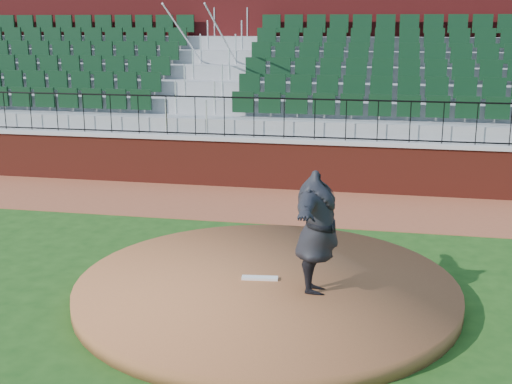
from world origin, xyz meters
TOP-DOWN VIEW (x-y plane):
  - ground at (0.00, 0.00)m, footprint 90.00×90.00m
  - warning_track at (0.00, 5.40)m, footprint 34.00×3.20m
  - field_wall at (0.00, 7.00)m, footprint 34.00×0.35m
  - wall_cap at (0.00, 7.00)m, footprint 34.00×0.45m
  - wall_railing at (0.00, 7.00)m, footprint 34.00×0.05m
  - seating_stands at (0.00, 9.72)m, footprint 34.00×5.10m
  - concourse_wall at (0.00, 12.52)m, footprint 34.00×0.50m
  - pitchers_mound at (0.45, 0.09)m, footprint 5.91×5.91m
  - pitching_rubber at (0.33, 0.14)m, footprint 0.58×0.21m
  - pitcher at (1.24, -0.19)m, footprint 0.68×2.30m

SIDE VIEW (x-z plane):
  - ground at x=0.00m, z-range 0.00..0.00m
  - warning_track at x=0.00m, z-range 0.00..0.01m
  - pitchers_mound at x=0.45m, z-range 0.00..0.25m
  - pitching_rubber at x=0.33m, z-range 0.25..0.29m
  - field_wall at x=0.00m, z-range 0.00..1.20m
  - pitcher at x=1.24m, z-range 0.25..2.11m
  - wall_cap at x=0.00m, z-range 1.20..1.30m
  - wall_railing at x=0.00m, z-range 1.30..2.30m
  - seating_stands at x=0.00m, z-range 0.00..4.60m
  - concourse_wall at x=0.00m, z-range 0.00..5.50m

